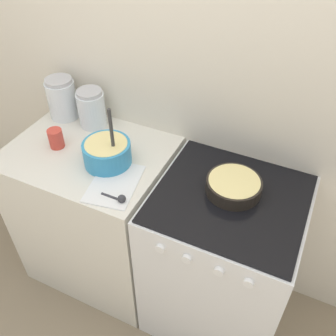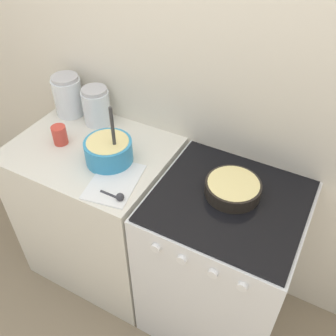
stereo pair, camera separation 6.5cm
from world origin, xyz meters
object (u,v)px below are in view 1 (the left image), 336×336
Objects in this scene: baking_pan at (234,186)px; storage_jar_middle at (92,110)px; storage_jar_left at (63,101)px; tin_can at (56,138)px; mixing_bowl at (107,152)px; stove at (221,261)px.

baking_pan is 1.19× the size of storage_jar_middle.
storage_jar_left reaches higher than tin_can.
tin_can is at bearing -179.82° from mixing_bowl.
stove is 0.50m from baking_pan.
storage_jar_left reaches higher than storage_jar_middle.
tin_can is at bearing -175.58° from baking_pan.
mixing_bowl reaches higher than baking_pan.
stove is 1.18m from storage_jar_left.
mixing_bowl is 1.52× the size of storage_jar_middle.
mixing_bowl is (-0.59, -0.03, 0.53)m from stove.
baking_pan is at bearing 94.46° from stove.
stove is 1.03m from tin_can.
baking_pan is at bearing 4.42° from tin_can.
tin_can is (-0.30, -0.00, -0.02)m from mixing_bowl.
baking_pan is at bearing 6.53° from mixing_bowl.
storage_jar_middle is 2.08× the size of tin_can.
baking_pan is 2.47× the size of tin_can.
storage_jar_middle is (-0.24, 0.24, 0.02)m from mixing_bowl.
tin_can is (-0.89, -0.07, 0.01)m from baking_pan.
stove is at bearing 1.96° from tin_can.
storage_jar_left is (-0.43, 0.24, 0.03)m from mixing_bowl.
storage_jar_left is 0.28m from tin_can.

